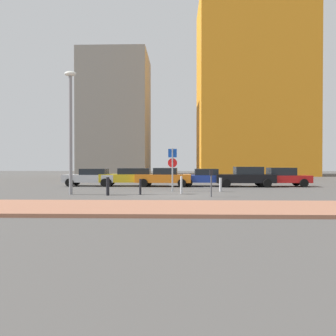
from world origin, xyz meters
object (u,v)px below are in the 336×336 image
Objects in this scene: parked_car_red at (281,177)px; traffic_bollard_edge at (140,187)px; parking_meter at (211,180)px; traffic_bollard_near at (220,185)px; street_lamp at (71,122)px; parked_car_blue at (206,177)px; traffic_bollard_far at (108,186)px; parked_car_black at (246,177)px; parking_sign_post at (172,164)px; traffic_bollard_mid at (181,185)px; parked_car_yellow at (130,176)px; parked_car_silver at (91,177)px; parked_car_orange at (164,177)px.

parked_car_red is 12.59m from traffic_bollard_edge.
traffic_bollard_near is (0.94, 3.61, -0.50)m from parking_meter.
street_lamp is at bearing -165.43° from traffic_bollard_near.
parked_car_blue is 3.98× the size of traffic_bollard_far.
parked_car_black is at bearing 43.57° from traffic_bollard_edge.
parked_car_red is at bearing 31.01° from parking_sign_post.
parking_meter is at bearing -112.43° from parked_car_black.
parked_car_blue is 2.83× the size of parking_meter.
parking_sign_post is (-5.61, -4.81, 0.96)m from parked_car_black.
parked_car_red is at bearing -3.23° from parked_car_blue.
traffic_bollard_mid is 1.15× the size of traffic_bollard_edge.
parking_sign_post reaches higher than parked_car_blue.
parked_car_blue is 3.91× the size of traffic_bollard_mid.
street_lamp reaches higher than traffic_bollard_mid.
parked_car_yellow reaches higher than traffic_bollard_mid.
parked_car_black is 12.00m from traffic_bollard_far.
street_lamp is at bearing 166.17° from traffic_bollard_far.
parked_car_silver is 4.61× the size of traffic_bollard_near.
traffic_bollard_mid is (4.04, -6.94, -0.24)m from parked_car_yellow.
traffic_bollard_far is at bearing -13.83° from street_lamp.
traffic_bollard_edge reaches higher than traffic_bollard_near.
parked_car_blue is at bearing 176.77° from parked_car_red.
street_lamp is at bearing -107.69° from parked_car_yellow.
parked_car_blue is 3.10m from parked_car_black.
parking_sign_post is at bearing -115.55° from parked_car_blue.
traffic_bollard_mid is (1.32, -6.54, -0.22)m from parked_car_orange.
parked_car_red is at bearing 35.61° from traffic_bollard_edge.
street_lamp is 10.06m from traffic_bollard_near.
parked_car_silver is at bearing 135.01° from parking_meter.
street_lamp is (-8.09, 1.27, 3.28)m from parking_meter.
street_lamp reaches higher than parked_car_silver.
traffic_bollard_edge is at bearing -128.84° from parking_sign_post.
parking_sign_post is 4.77m from traffic_bollard_far.
parking_meter reaches higher than traffic_bollard_mid.
street_lamp reaches higher than parked_car_orange.
parked_car_black is at bearing -3.47° from parked_car_yellow.
parking_meter is (-3.45, -8.35, 0.15)m from parked_car_black.
parked_car_silver is 15.01m from parked_car_red.
parked_car_blue is at bearing 169.37° from parked_car_black.
parked_car_black reaches higher than traffic_bollard_far.
traffic_bollard_mid is (-2.54, -1.64, 0.09)m from traffic_bollard_near.
traffic_bollard_far is at bearing -110.21° from parked_car_orange.
parked_car_blue is 0.58× the size of street_lamp.
parked_car_orange is at bearing 69.79° from traffic_bollard_far.
parked_car_yellow is at bearing -179.82° from parked_car_blue.
parked_car_orange is 4.71× the size of traffic_bollard_edge.
parking_meter reaches higher than parked_car_orange.
parked_car_silver is 0.91× the size of parked_car_black.
parked_car_yellow is 9.12m from parked_car_black.
parked_car_red is 0.62× the size of street_lamp.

